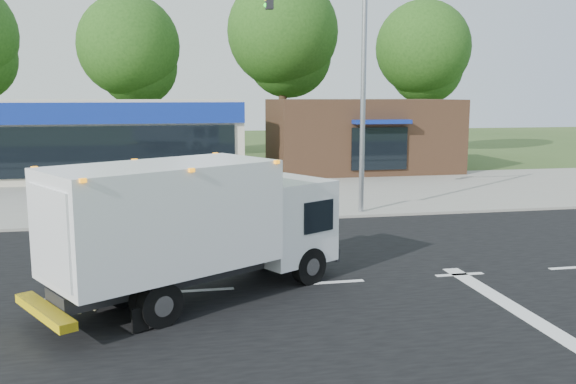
% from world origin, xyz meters
% --- Properties ---
extents(ground, '(120.00, 120.00, 0.00)m').
position_xyz_m(ground, '(0.00, 0.00, 0.00)').
color(ground, '#385123').
rests_on(ground, ground).
extents(road_asphalt, '(60.00, 14.00, 0.02)m').
position_xyz_m(road_asphalt, '(0.00, 0.00, 0.00)').
color(road_asphalt, black).
rests_on(road_asphalt, ground).
extents(sidewalk, '(60.00, 2.40, 0.12)m').
position_xyz_m(sidewalk, '(0.00, 8.20, 0.06)').
color(sidewalk, gray).
rests_on(sidewalk, ground).
extents(parking_apron, '(60.00, 9.00, 0.02)m').
position_xyz_m(parking_apron, '(0.00, 14.00, 0.01)').
color(parking_apron, gray).
rests_on(parking_apron, ground).
extents(lane_markings, '(55.20, 7.00, 0.01)m').
position_xyz_m(lane_markings, '(1.35, -1.35, 0.02)').
color(lane_markings, silver).
rests_on(lane_markings, road_asphalt).
extents(ems_box_truck, '(6.73, 5.11, 2.93)m').
position_xyz_m(ems_box_truck, '(-3.26, -0.50, 1.69)').
color(ems_box_truck, black).
rests_on(ems_box_truck, ground).
extents(emergency_worker, '(0.74, 0.67, 1.81)m').
position_xyz_m(emergency_worker, '(-5.43, -0.85, 0.89)').
color(emergency_worker, tan).
rests_on(emergency_worker, ground).
extents(retail_strip_mall, '(18.00, 6.20, 4.00)m').
position_xyz_m(retail_strip_mall, '(-9.00, 19.93, 2.01)').
color(retail_strip_mall, beige).
rests_on(retail_strip_mall, ground).
extents(brown_storefront, '(10.00, 6.70, 4.00)m').
position_xyz_m(brown_storefront, '(7.00, 19.98, 2.00)').
color(brown_storefront, '#382316').
rests_on(brown_storefront, ground).
extents(traffic_signal_pole, '(3.51, 0.25, 8.00)m').
position_xyz_m(traffic_signal_pole, '(2.35, 7.60, 4.92)').
color(traffic_signal_pole, gray).
rests_on(traffic_signal_pole, ground).
extents(background_trees, '(36.77, 7.39, 12.10)m').
position_xyz_m(background_trees, '(-0.85, 28.16, 7.38)').
color(background_trees, '#332114').
rests_on(background_trees, ground).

